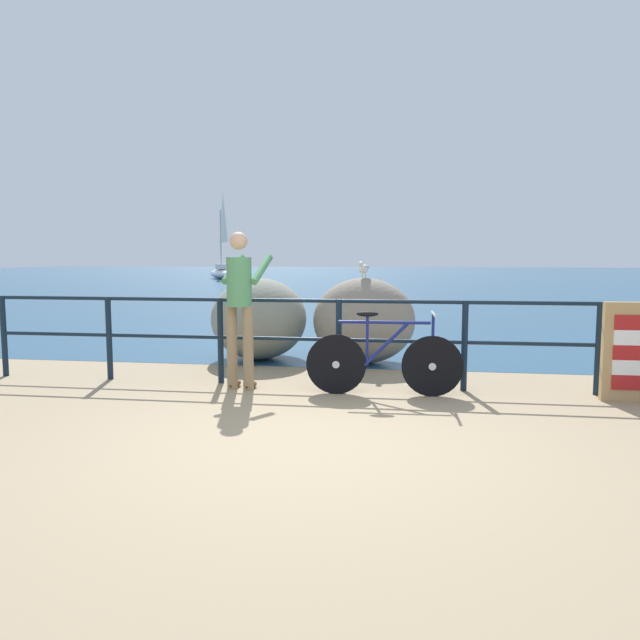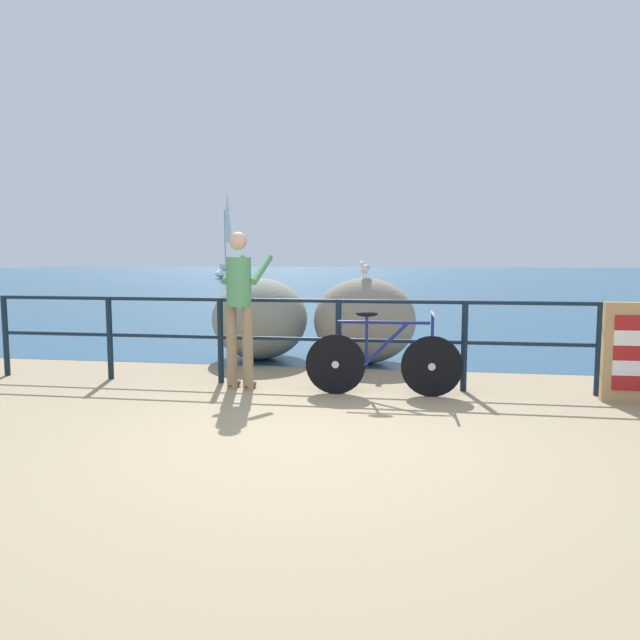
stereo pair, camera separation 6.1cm
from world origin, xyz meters
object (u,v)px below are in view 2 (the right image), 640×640
object	(u,v)px
bicycle	(384,360)
breakwater_boulder_main	(365,321)
breakwater_boulder_left	(260,319)
person_at_railing	(240,302)
sailboat	(227,269)
seagull	(364,268)

from	to	relation	value
bicycle	breakwater_boulder_main	distance (m)	1.99
breakwater_boulder_left	breakwater_boulder_main	bearing A→B (deg)	-4.27
person_at_railing	breakwater_boulder_left	size ratio (longest dim) A/B	1.17
breakwater_boulder_left	person_at_railing	bearing A→B (deg)	-81.58
bicycle	sailboat	distance (m)	36.43
breakwater_boulder_main	sailboat	bearing A→B (deg)	111.19
seagull	sailboat	world-z (taller)	sailboat
seagull	sailboat	size ratio (longest dim) A/B	0.06
person_at_railing	seagull	size ratio (longest dim) A/B	5.20
breakwater_boulder_main	breakwater_boulder_left	xyz separation A→B (m)	(-1.56, 0.12, -0.01)
breakwater_boulder_main	sailboat	size ratio (longest dim) A/B	0.23
breakwater_boulder_main	breakwater_boulder_left	size ratio (longest dim) A/B	0.95
bicycle	breakwater_boulder_left	world-z (taller)	breakwater_boulder_left
sailboat	seagull	bearing A→B (deg)	168.52
breakwater_boulder_main	person_at_railing	bearing A→B (deg)	-123.92
seagull	person_at_railing	bearing A→B (deg)	-18.89
breakwater_boulder_left	sailboat	world-z (taller)	sailboat
person_at_railing	seagull	bearing A→B (deg)	-25.83
bicycle	breakwater_boulder_left	bearing A→B (deg)	131.23
sailboat	person_at_railing	bearing A→B (deg)	165.57
person_at_railing	sailboat	size ratio (longest dim) A/B	0.29
breakwater_boulder_main	seagull	xyz separation A→B (m)	(-0.00, -0.02, 0.75)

